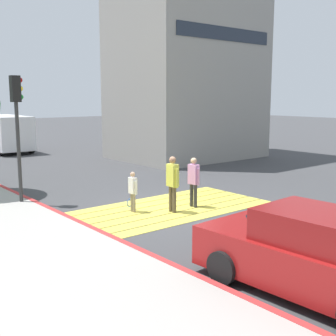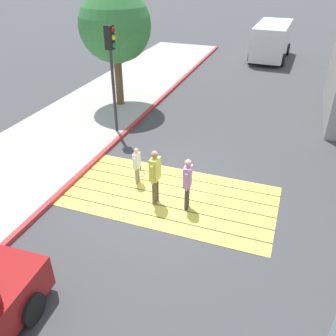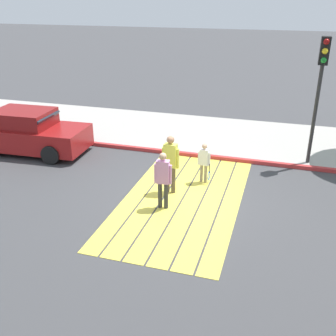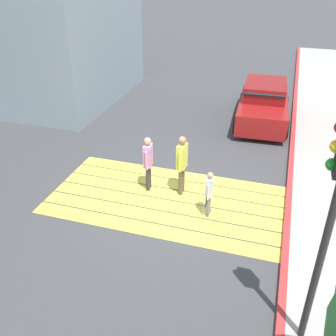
{
  "view_description": "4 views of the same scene",
  "coord_description": "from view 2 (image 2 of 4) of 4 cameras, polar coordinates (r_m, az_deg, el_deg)",
  "views": [
    {
      "loc": [
        -8.83,
        -10.62,
        3.58
      ],
      "look_at": [
        0.7,
        0.99,
        1.12
      ],
      "focal_mm": 46.76,
      "sensor_mm": 36.0,
      "label": 1
    },
    {
      "loc": [
        3.0,
        -8.47,
        6.47
      ],
      "look_at": [
        0.02,
        -0.28,
        1.18
      ],
      "focal_mm": 38.17,
      "sensor_mm": 36.0,
      "label": 2
    },
    {
      "loc": [
        9.71,
        2.52,
        5.42
      ],
      "look_at": [
        0.62,
        -0.25,
        1.21
      ],
      "focal_mm": 42.22,
      "sensor_mm": 36.0,
      "label": 3
    },
    {
      "loc": [
        -2.67,
        8.41,
        6.09
      ],
      "look_at": [
        -0.12,
        0.2,
        1.15
      ],
      "focal_mm": 41.15,
      "sensor_mm": 36.0,
      "label": 4
    }
  ],
  "objects": [
    {
      "name": "ground_plane",
      "position": [
        11.08,
        0.4,
        -4.51
      ],
      "size": [
        120.0,
        120.0,
        0.0
      ],
      "primitive_type": "plane",
      "color": "#424244"
    },
    {
      "name": "crosswalk_stripes",
      "position": [
        11.07,
        0.4,
        -4.49
      ],
      "size": [
        6.4,
        3.25,
        0.01
      ],
      "color": "#EAD64C",
      "rests_on": "ground"
    },
    {
      "name": "sidewalk_west",
      "position": [
        13.67,
        -22.3,
        0.72
      ],
      "size": [
        4.8,
        40.0,
        0.12
      ],
      "primitive_type": "cube",
      "color": "#ADA8A0",
      "rests_on": "ground"
    },
    {
      "name": "curb_painted",
      "position": [
        12.32,
        -13.98,
        -1.12
      ],
      "size": [
        0.16,
        40.0,
        0.13
      ],
      "primitive_type": "cube",
      "color": "#BC3333",
      "rests_on": "ground"
    },
    {
      "name": "van_down_street",
      "position": [
        27.04,
        16.2,
        19.03
      ],
      "size": [
        2.47,
        5.26,
        2.35
      ],
      "color": "silver",
      "rests_on": "ground"
    },
    {
      "name": "traffic_light_corner",
      "position": [
        14.06,
        -8.98,
        16.74
      ],
      "size": [
        0.39,
        0.28,
        4.24
      ],
      "color": "#2D2D2D",
      "rests_on": "ground"
    },
    {
      "name": "street_tree",
      "position": [
        16.88,
        -8.19,
        21.26
      ],
      "size": [
        3.2,
        3.2,
        5.32
      ],
      "color": "brown",
      "rests_on": "ground"
    },
    {
      "name": "pedestrian_adult_lead",
      "position": [
        10.07,
        3.14,
        -2.05
      ],
      "size": [
        0.24,
        0.48,
        1.63
      ],
      "color": "#333338",
      "rests_on": "ground"
    },
    {
      "name": "pedestrian_adult_trailing",
      "position": [
        10.24,
        -2.08,
        -0.91
      ],
      "size": [
        0.24,
        0.51,
        1.76
      ],
      "color": "brown",
      "rests_on": "ground"
    },
    {
      "name": "pedestrian_child_with_racket",
      "position": [
        11.35,
        -4.98,
        0.67
      ],
      "size": [
        0.28,
        0.39,
        1.28
      ],
      "color": "gray",
      "rests_on": "ground"
    }
  ]
}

